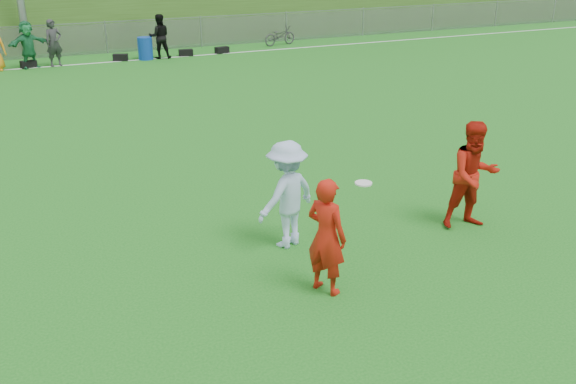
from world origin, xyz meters
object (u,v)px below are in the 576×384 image
player_red_center (474,175)px  player_blue (287,195)px  bicycle (280,36)px  player_red_left (326,236)px  frisbee (364,183)px  recycling_bin (145,48)px

player_red_center → player_blue: bearing=178.3°
player_red_center → bicycle: 18.95m
player_red_left → frisbee: (1.18, 1.07, 0.20)m
player_blue → bicycle: size_ratio=1.09×
player_red_left → bicycle: (7.56, 19.34, -0.42)m
frisbee → bicycle: frisbee is taller
recycling_bin → bicycle: (6.11, 1.00, -0.01)m
player_red_left → bicycle: player_red_left is taller
frisbee → recycling_bin: size_ratio=0.32×
recycling_bin → player_blue: bearing=-94.7°
frisbee → player_blue: bearing=158.4°
player_red_center → bicycle: size_ratio=1.16×
player_blue → player_red_left: bearing=64.7°
player_blue → recycling_bin: player_blue is taller
player_red_center → player_red_left: bearing=-154.8°
player_blue → recycling_bin: bearing=-116.9°
recycling_bin → player_red_center: bearing=-84.3°
player_red_left → player_red_center: bearing=-102.0°
player_red_center → player_blue: 3.16m
frisbee → player_red_left: bearing=-137.8°
frisbee → recycling_bin: bearing=89.1°
player_blue → bicycle: bearing=-135.0°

